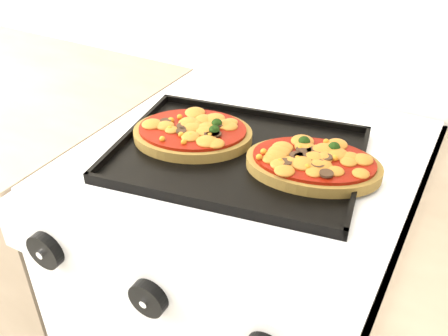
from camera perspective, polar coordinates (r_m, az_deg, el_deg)
The scene contains 7 objects.
stove at distance 1.22m, azimuth 2.32°, elevation -16.69°, with size 0.60×0.60×0.91m, color silver.
control_panel at distance 0.74m, azimuth -8.34°, elevation -13.24°, with size 0.60×0.02×0.09m, color silver.
knob_left at distance 0.83m, azimuth -19.73°, elevation -8.88°, with size 0.06×0.06×0.02m, color black.
knob_center at distance 0.73m, azimuth -8.64°, elevation -14.52°, with size 0.06×0.06×0.02m, color black.
baking_tray at distance 0.89m, azimuth 1.57°, elevation 1.68°, with size 0.43×0.32×0.02m, color black.
pizza_left at distance 0.92m, azimuth -3.61°, elevation 4.14°, with size 0.22×0.17×0.03m, color olive, non-canonical shape.
pizza_right at distance 0.85m, azimuth 10.19°, elevation 0.61°, with size 0.23×0.15×0.03m, color olive, non-canonical shape.
Camera 1 is at (0.35, 1.00, 1.39)m, focal length 40.00 mm.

